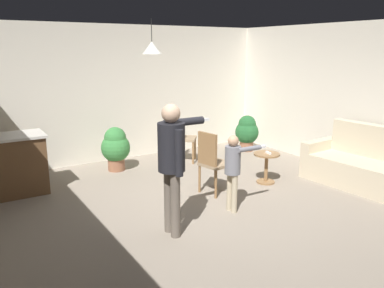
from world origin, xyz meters
The scene contains 14 objects.
ground centered at (0.00, 0.00, 0.00)m, with size 7.68×7.68×0.00m, color gray.
wall_back centered at (0.00, 3.20, 1.35)m, with size 6.40×0.10×2.70m, color silver.
wall_right centered at (3.20, 0.00, 1.35)m, with size 0.10×6.40×2.70m, color silver.
couch_floral centered at (2.67, -0.52, 0.33)m, with size 0.98×1.86×1.00m.
kitchen_counter centered at (-2.45, 2.10, 0.48)m, with size 1.26×0.66×0.95m.
side_table_by_couch centered at (1.40, 0.42, 0.33)m, with size 0.44×0.44×0.52m.
person_adult centered at (-0.87, -0.40, 1.01)m, with size 0.81×0.47×1.62m.
person_child centered at (0.18, -0.23, 0.68)m, with size 0.57×0.33×1.10m.
dining_chair_by_counter centered at (0.33, 0.48, 0.55)m, with size 0.49×0.49×1.00m.
dining_chair_near_wall centered at (0.85, 2.31, 0.55)m, with size 0.59×0.59×1.00m.
potted_plant_corner centered at (-0.50, 2.44, 0.46)m, with size 0.54×0.54×0.83m.
potted_plant_by_wall centered at (2.51, 2.27, 0.44)m, with size 0.52×0.52×0.80m.
spare_remote_on_table centered at (1.40, 0.38, 0.54)m, with size 0.04×0.13×0.04m, color white.
ceiling_light_pendant centered at (-0.16, 1.51, 2.25)m, with size 0.32×0.32×0.55m.
Camera 1 is at (-3.04, -4.33, 2.25)m, focal length 36.72 mm.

